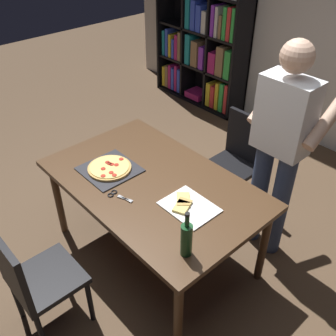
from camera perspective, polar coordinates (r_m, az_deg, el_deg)
The scene contains 10 objects.
ground_plane at distance 3.34m, azimuth -1.95°, elevation -12.20°, with size 12.00×12.00×0.00m, color brown.
dining_table at distance 2.87m, azimuth -2.22°, elevation -3.11°, with size 1.64×1.02×0.75m.
chair_near_camera at distance 2.66m, azimuth -19.35°, elevation -14.95°, with size 0.42×0.42×0.90m.
chair_far_side at distance 3.56m, azimuth 10.16°, elevation 1.63°, with size 0.42×0.42×0.90m.
bookshelf at distance 5.38m, azimuth 5.38°, elevation 18.61°, with size 1.40×0.35×1.95m.
person_serving_pizza at distance 2.91m, azimuth 16.28°, elevation 3.57°, with size 0.55×0.54×1.75m.
pepperoni_pizza_on_tray at distance 2.96m, azimuth -8.59°, elevation -0.06°, with size 0.39×0.39×0.04m.
pizza_slices_on_towel at distance 2.61m, azimuth 2.83°, elevation -5.53°, with size 0.36×0.28×0.03m.
wine_bottle at distance 2.24m, azimuth 2.72°, elevation -10.38°, with size 0.07×0.07×0.32m.
kitchen_scissors at distance 2.72m, azimuth -7.53°, elevation -4.00°, with size 0.20×0.11×0.01m.
Camera 1 is at (1.73, -1.41, 2.49)m, focal length 41.44 mm.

